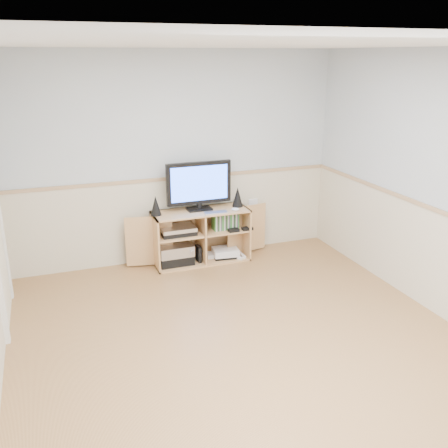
{
  "coord_description": "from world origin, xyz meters",
  "views": [
    {
      "loc": [
        -1.49,
        -3.46,
        2.43
      ],
      "look_at": [
        0.22,
        1.2,
        0.74
      ],
      "focal_mm": 40.0,
      "sensor_mm": 36.0,
      "label": 1
    }
  ],
  "objects": [
    {
      "name": "game_cases",
      "position": [
        0.53,
        1.98,
        0.48
      ],
      "size": [
        0.31,
        0.13,
        0.19
      ],
      "primitive_type": "cube",
      "color": "#3F8C3F",
      "rests_on": "media_cabinet"
    },
    {
      "name": "mouse",
      "position": [
        0.61,
        1.86,
        0.67
      ],
      "size": [
        0.11,
        0.1,
        0.04
      ],
      "primitive_type": "ellipsoid",
      "rotation": [
        0.0,
        0.0,
        -0.42
      ],
      "color": "white",
      "rests_on": "media_cabinet"
    },
    {
      "name": "room",
      "position": [
        -0.06,
        0.12,
        1.22
      ],
      "size": [
        4.04,
        4.54,
        2.54
      ],
      "color": "tan",
      "rests_on": "ground"
    },
    {
      "name": "speaker_left",
      "position": [
        -0.32,
        2.02,
        0.77
      ],
      "size": [
        0.13,
        0.13,
        0.23
      ],
      "primitive_type": "cone",
      "color": "black",
      "rests_on": "media_cabinet"
    },
    {
      "name": "av_components",
      "position": [
        -0.1,
        2.0,
        0.22
      ],
      "size": [
        0.5,
        0.3,
        0.47
      ],
      "color": "black",
      "rests_on": "media_cabinet"
    },
    {
      "name": "media_cabinet",
      "position": [
        0.22,
        2.06,
        0.33
      ],
      "size": [
        1.81,
        0.44,
        0.65
      ],
      "color": "tan",
      "rests_on": "floor"
    },
    {
      "name": "monitor",
      "position": [
        0.22,
        2.05,
        0.97
      ],
      "size": [
        0.79,
        0.18,
        0.59
      ],
      "color": "black",
      "rests_on": "media_cabinet"
    },
    {
      "name": "keyboard",
      "position": [
        0.36,
        1.86,
        0.66
      ],
      "size": [
        0.28,
        0.13,
        0.01
      ],
      "primitive_type": "cube",
      "rotation": [
        0.0,
        0.0,
        -0.07
      ],
      "color": "silver",
      "rests_on": "media_cabinet"
    },
    {
      "name": "speaker_right",
      "position": [
        0.7,
        2.02,
        0.77
      ],
      "size": [
        0.13,
        0.13,
        0.24
      ],
      "primitive_type": "cone",
      "color": "black",
      "rests_on": "media_cabinet"
    },
    {
      "name": "game_consoles",
      "position": [
        0.51,
        1.99,
        0.07
      ],
      "size": [
        0.46,
        0.3,
        0.11
      ],
      "color": "white",
      "rests_on": "media_cabinet"
    },
    {
      "name": "wall_outlet",
      "position": [
        1.0,
        2.23,
        0.6
      ],
      "size": [
        0.12,
        0.03,
        0.12
      ],
      "primitive_type": "cube",
      "color": "white",
      "rests_on": "wall_back"
    }
  ]
}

